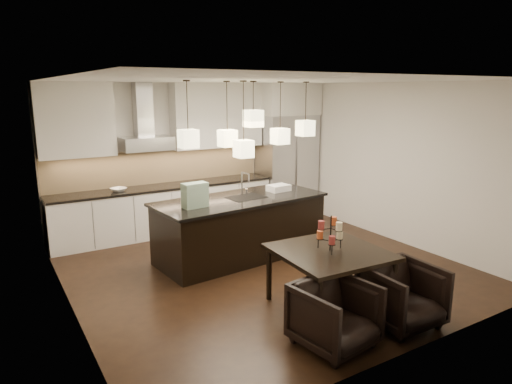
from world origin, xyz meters
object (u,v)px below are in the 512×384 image
refrigerator (286,165)px  armchair_left (335,315)px  island_body (240,229)px  dining_table (329,279)px  armchair_right (402,295)px

refrigerator → armchair_left: bearing=-119.5°
island_body → dining_table: island_body is taller
armchair_left → island_body: bearing=72.8°
refrigerator → armchair_right: bearing=-109.5°
dining_table → armchair_left: bearing=-123.0°
armchair_right → refrigerator: bearing=72.4°
armchair_right → armchair_left: bearing=178.7°
armchair_left → dining_table: bearing=46.0°
dining_table → armchair_left: 0.89m
dining_table → armchair_right: 0.89m
refrigerator → dining_table: bearing=-118.2°
island_body → armchair_left: size_ratio=3.45×
refrigerator → armchair_right: 5.02m
refrigerator → dining_table: (-2.10, -3.91, -0.70)m
refrigerator → island_body: bearing=-140.4°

